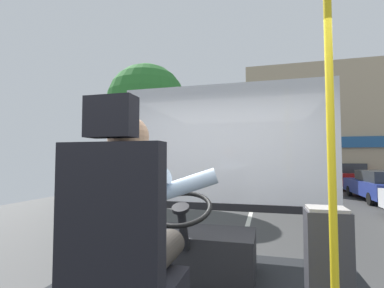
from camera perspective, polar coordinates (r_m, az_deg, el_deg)
ground at (r=10.57m, az=12.29°, el=-12.46°), size 18.00×44.00×0.06m
driver_seat at (r=1.43m, az=-14.33°, el=-22.91°), size 0.48×0.48×1.33m
bus_driver at (r=1.47m, az=-12.11°, el=-14.56°), size 0.80×0.58×0.80m
steering_console at (r=2.73m, az=0.34°, el=-21.00°), size 1.10×0.94×0.79m
handrail_pole at (r=1.73m, az=26.56°, el=-1.06°), size 0.04×0.04×2.22m
fare_box at (r=2.14m, az=26.00°, el=-21.55°), size 0.26×0.23×0.75m
windshield_panel at (r=3.28m, az=6.43°, el=-3.32°), size 2.50×0.08×1.48m
street_tree at (r=11.14m, az=-9.24°, el=8.01°), size 3.05×3.05×5.40m
shop_building at (r=20.63m, az=29.80°, el=2.73°), size 12.93×5.71×7.33m
parked_car_blue at (r=13.88m, az=34.60°, el=-6.97°), size 2.00×4.32×1.24m
parked_car_red at (r=18.54m, az=28.86°, el=-5.66°), size 1.89×3.88×1.47m
parked_car_black at (r=23.78m, az=25.44°, el=-5.32°), size 1.94×4.26×1.30m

